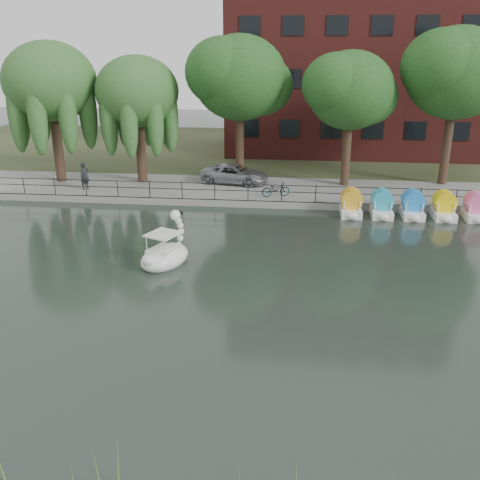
% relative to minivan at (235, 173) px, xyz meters
% --- Properties ---
extents(ground_plane, '(120.00, 120.00, 0.00)m').
position_rel_minivan_xyz_m(ground_plane, '(1.23, -17.13, -1.11)').
color(ground_plane, '#38433E').
extents(promenade, '(40.00, 6.00, 0.40)m').
position_rel_minivan_xyz_m(promenade, '(1.23, -1.13, -0.91)').
color(promenade, gray).
rests_on(promenade, ground_plane).
extents(kerb, '(40.00, 0.25, 0.40)m').
position_rel_minivan_xyz_m(kerb, '(1.23, -4.08, -0.91)').
color(kerb, gray).
rests_on(kerb, ground_plane).
extents(land_strip, '(60.00, 22.00, 0.36)m').
position_rel_minivan_xyz_m(land_strip, '(1.23, 12.87, -0.93)').
color(land_strip, '#47512D').
rests_on(land_strip, ground_plane).
extents(railing, '(32.00, 0.05, 1.00)m').
position_rel_minivan_xyz_m(railing, '(1.23, -3.88, 0.03)').
color(railing, black).
rests_on(railing, promenade).
extents(apartment_building, '(20.00, 10.07, 18.00)m').
position_rel_minivan_xyz_m(apartment_building, '(8.23, 12.83, 8.25)').
color(apartment_building, '#4C1E16').
rests_on(apartment_building, land_strip).
extents(willow_left, '(5.88, 5.88, 9.01)m').
position_rel_minivan_xyz_m(willow_left, '(-11.77, -0.63, 5.76)').
color(willow_left, '#473323').
rests_on(willow_left, promenade).
extents(willow_mid, '(5.32, 5.32, 8.15)m').
position_rel_minivan_xyz_m(willow_mid, '(-6.27, -0.13, 5.13)').
color(willow_mid, '#473323').
rests_on(willow_mid, promenade).
extents(broadleaf_center, '(6.00, 6.00, 9.25)m').
position_rel_minivan_xyz_m(broadleaf_center, '(0.23, 0.87, 5.95)').
color(broadleaf_center, '#473323').
rests_on(broadleaf_center, promenade).
extents(broadleaf_right, '(5.40, 5.40, 8.32)m').
position_rel_minivan_xyz_m(broadleaf_right, '(7.23, 0.37, 5.27)').
color(broadleaf_right, '#473323').
rests_on(broadleaf_right, promenade).
extents(broadleaf_far, '(6.30, 6.30, 9.71)m').
position_rel_minivan_xyz_m(broadleaf_far, '(13.73, 1.37, 6.28)').
color(broadleaf_far, '#473323').
rests_on(broadleaf_far, promenade).
extents(minivan, '(3.30, 5.49, 1.43)m').
position_rel_minivan_xyz_m(minivan, '(0.00, 0.00, 0.00)').
color(minivan, gray).
rests_on(minivan, promenade).
extents(bicycle, '(1.10, 1.82, 1.00)m').
position_rel_minivan_xyz_m(bicycle, '(2.84, -2.96, -0.21)').
color(bicycle, gray).
rests_on(bicycle, promenade).
extents(pedestrian, '(0.82, 0.86, 1.98)m').
position_rel_minivan_xyz_m(pedestrian, '(-9.32, -2.56, 0.27)').
color(pedestrian, black).
rests_on(pedestrian, promenade).
extents(swan_boat, '(2.63, 3.13, 2.27)m').
position_rel_minivan_xyz_m(swan_boat, '(-1.62, -12.99, -0.62)').
color(swan_boat, white).
rests_on(swan_boat, ground_plane).
extents(pedal_boat_row, '(11.35, 1.70, 1.40)m').
position_rel_minivan_xyz_m(pedal_boat_row, '(12.31, -5.01, -0.51)').
color(pedal_boat_row, white).
rests_on(pedal_boat_row, ground_plane).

